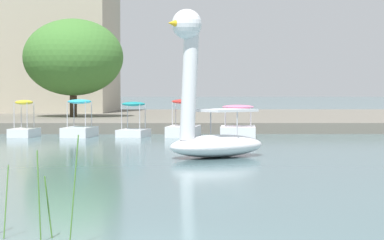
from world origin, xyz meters
name	(u,v)px	position (x,y,z in m)	size (l,w,h in m)	color
shore_bank_far	(166,118)	(0.00, 40.52, 0.26)	(147.95, 26.71, 0.52)	#6B665B
swan_boat	(209,120)	(1.99, 14.34, 1.16)	(3.77, 3.48, 4.47)	white
pedal_boat_pink	(238,127)	(3.58, 24.97, 0.44)	(1.68, 2.49, 1.42)	white
pedal_boat_red	(183,127)	(1.17, 25.31, 0.44)	(1.62, 2.53, 1.65)	white
pedal_boat_teal	(134,125)	(-1.05, 25.19, 0.50)	(1.50, 1.99, 1.55)	white
pedal_boat_cyan	(80,126)	(-3.43, 25.13, 0.48)	(1.46, 2.39, 1.66)	white
pedal_boat_yellow	(24,126)	(-5.87, 25.05, 0.47)	(1.19, 1.89, 1.62)	white
tree_broadleaf_behind_dock	(73,57)	(-5.27, 36.06, 3.97)	(8.23, 8.20, 5.69)	#423323
apartment_block	(7,13)	(-11.79, 48.05, 7.72)	(15.42, 10.78, 14.40)	#B2A893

